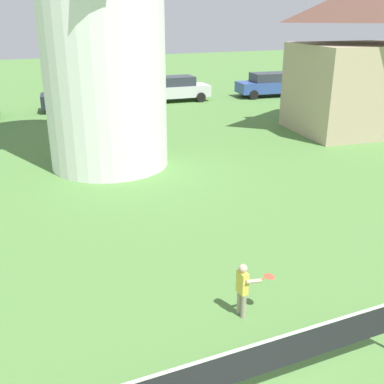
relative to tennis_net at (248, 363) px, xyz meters
The scene contains 6 objects.
tennis_net is the anchor object (origin of this frame).
player_far 2.06m from the tennis_net, 62.40° to the left, with size 0.68×0.42×1.08m.
parked_car_black 22.67m from the tennis_net, 85.95° to the left, with size 4.01×2.31×1.56m.
parked_car_silver 24.52m from the tennis_net, 71.27° to the left, with size 4.58×2.08×1.56m.
parked_car_blue 26.67m from the tennis_net, 57.14° to the left, with size 4.53×2.30×1.56m.
chapel 18.27m from the tennis_net, 43.51° to the left, with size 6.81×5.34×7.60m.
Camera 1 is at (-2.29, -2.12, 5.27)m, focal length 43.08 mm.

